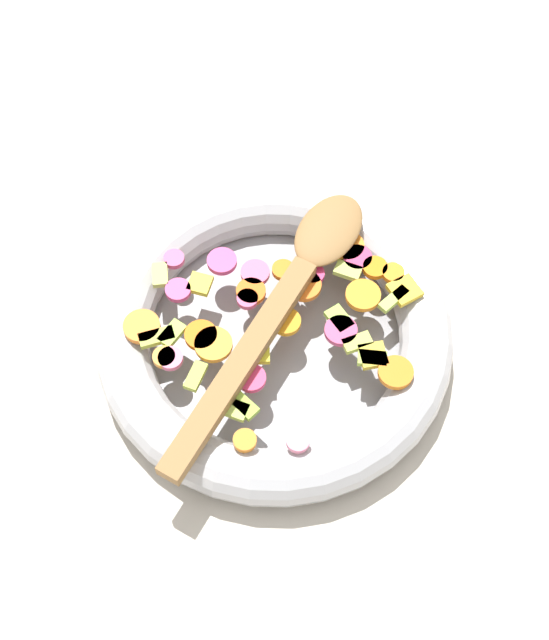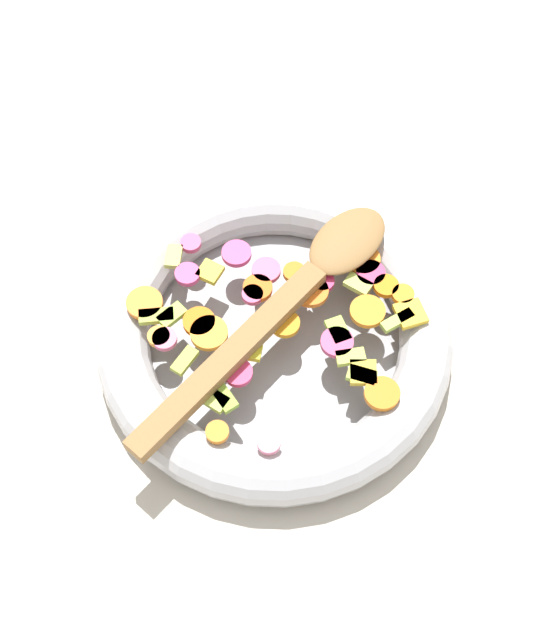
% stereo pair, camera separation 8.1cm
% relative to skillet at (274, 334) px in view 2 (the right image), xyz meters
% --- Properties ---
extents(ground_plane, '(4.00, 4.00, 0.00)m').
position_rel_skillet_xyz_m(ground_plane, '(0.00, 0.00, -0.02)').
color(ground_plane, beige).
extents(skillet, '(0.33, 0.33, 0.05)m').
position_rel_skillet_xyz_m(skillet, '(0.00, 0.00, 0.00)').
color(skillet, gray).
rests_on(skillet, ground_plane).
extents(chopped_vegetables, '(0.27, 0.25, 0.01)m').
position_rel_skillet_xyz_m(chopped_vegetables, '(-0.00, -0.01, 0.03)').
color(chopped_vegetables, orange).
rests_on(chopped_vegetables, skillet).
extents(wooden_spoon, '(0.10, 0.33, 0.01)m').
position_rel_skillet_xyz_m(wooden_spoon, '(-0.00, -0.02, 0.04)').
color(wooden_spoon, olive).
rests_on(wooden_spoon, chopped_vegetables).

